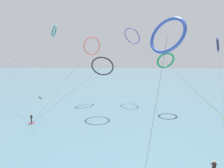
# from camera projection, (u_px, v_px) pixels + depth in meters

# --- Properties ---
(sea_water) EXTENTS (400.00, 200.00, 0.08)m
(sea_water) POSITION_uv_depth(u_px,v_px,m) (125.00, 77.00, 113.70)
(sea_water) COLOR slate
(sea_water) RESTS_ON ground
(surfer_crimson) EXTENTS (1.40, 0.66, 1.70)m
(surfer_crimson) POSITION_uv_depth(u_px,v_px,m) (31.00, 119.00, 34.60)
(surfer_crimson) COLOR red
(surfer_crimson) RESTS_ON ground
(kite_navy) EXTENTS (6.29, 19.52, 17.64)m
(kite_navy) POSITION_uv_depth(u_px,v_px,m) (218.00, 45.00, 52.21)
(kite_navy) COLOR navy
(kite_navy) RESTS_ON ground
(kite_cobalt) EXTENTS (4.07, 4.81, 15.52)m
(kite_cobalt) POSITION_uv_depth(u_px,v_px,m) (167.00, 35.00, 15.68)
(kite_cobalt) COLOR #2647B7
(kite_cobalt) RESTS_ON ground
(kite_coral) EXTENTS (9.71, 23.40, 17.85)m
(kite_coral) POSITION_uv_depth(u_px,v_px,m) (92.00, 46.00, 52.87)
(kite_coral) COLOR #EA7260
(kite_coral) RESTS_ON ground
(kite_charcoal) EXTENTS (14.62, 9.66, 12.32)m
(kite_charcoal) POSITION_uv_depth(u_px,v_px,m) (102.00, 66.00, 40.15)
(kite_charcoal) COLOR black
(kite_charcoal) RESTS_ON ground
(kite_violet) EXTENTS (21.53, 20.14, 20.34)m
(kite_violet) POSITION_uv_depth(u_px,v_px,m) (132.00, 36.00, 53.76)
(kite_violet) COLOR purple
(kite_violet) RESTS_ON ground
(kite_emerald) EXTENTS (13.27, 8.01, 13.28)m
(kite_emerald) POSITION_uv_depth(u_px,v_px,m) (166.00, 61.00, 43.22)
(kite_emerald) COLOR #199351
(kite_emerald) RESTS_ON ground
(kite_teal) EXTENTS (3.62, 52.69, 23.13)m
(kite_teal) POSITION_uv_depth(u_px,v_px,m) (54.00, 31.00, 64.70)
(kite_teal) COLOR teal
(kite_teal) RESTS_ON ground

